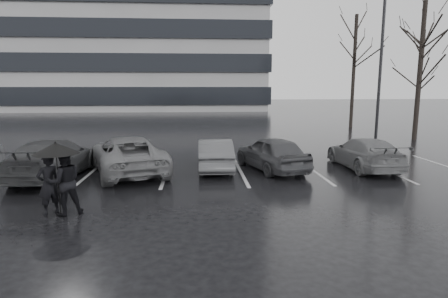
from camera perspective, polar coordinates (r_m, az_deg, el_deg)
name	(u,v)px	position (r m, az deg, el deg)	size (l,w,h in m)	color
ground	(231,189)	(11.87, 1.00, -6.04)	(160.00, 160.00, 0.00)	black
office_building	(53,9)	(63.95, -24.64, 18.76)	(61.00, 26.00, 29.00)	gray
car_main	(272,153)	(14.48, 7.27, -0.61)	(1.55, 3.85, 1.31)	black
car_west_a	(215,154)	(14.43, -1.39, -0.80)	(1.27, 3.64, 1.20)	#2E2E31
car_west_b	(128,155)	(14.29, -14.47, -0.86)	(2.27, 4.92, 1.37)	#4B4B4D
car_west_c	(54,158)	(14.51, -24.53, -1.29)	(1.90, 4.67, 1.35)	black
car_east	(364,153)	(15.61, 20.56, -0.60)	(1.69, 4.16, 1.21)	#4B4B4D
pedestrian_left	(49,184)	(10.34, -25.17, -4.90)	(0.56, 0.37, 1.54)	black
pedestrian_right	(65,182)	(10.13, -23.13, -4.62)	(0.82, 0.64, 1.69)	black
umbrella	(56,148)	(10.02, -24.26, 0.09)	(1.09, 1.09, 1.86)	black
lamp_post	(380,68)	(21.65, 22.73, 11.28)	(0.49, 0.49, 8.99)	gray
stall_stripes	(204,171)	(14.25, -3.12, -3.39)	(19.72, 5.00, 0.00)	#AEAEB0
tree_east	(420,72)	(25.06, 27.65, 10.34)	(0.26, 0.26, 8.00)	black
tree_ne	(420,82)	(29.77, 27.65, 9.08)	(0.26, 0.26, 7.00)	black
tree_north	(354,72)	(30.85, 19.14, 11.00)	(0.26, 0.26, 8.50)	black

